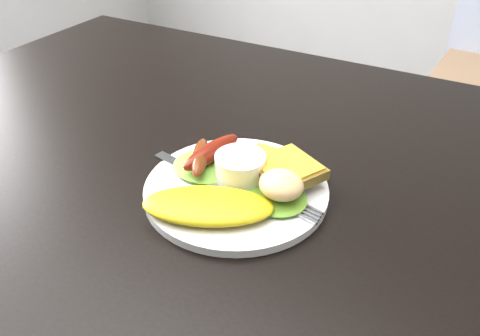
# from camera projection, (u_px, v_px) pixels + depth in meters

# --- Properties ---
(dining_table) EXTENTS (1.20, 0.80, 0.04)m
(dining_table) POSITION_uv_depth(u_px,v_px,m) (223.00, 155.00, 0.70)
(dining_table) COLOR black
(dining_table) RESTS_ON ground
(person) EXTENTS (0.56, 0.45, 1.35)m
(person) POSITION_uv_depth(u_px,v_px,m) (185.00, 51.00, 1.21)
(person) COLOR navy
(person) RESTS_ON ground
(plate) EXTENTS (0.23, 0.23, 0.01)m
(plate) POSITION_uv_depth(u_px,v_px,m) (236.00, 189.00, 0.59)
(plate) COLOR white
(plate) RESTS_ON dining_table
(lettuce_left) EXTENTS (0.10, 0.09, 0.01)m
(lettuce_left) POSITION_uv_depth(u_px,v_px,m) (207.00, 166.00, 0.61)
(lettuce_left) COLOR #4C992B
(lettuce_left) RESTS_ON plate
(lettuce_right) EXTENTS (0.10, 0.09, 0.01)m
(lettuce_right) POSITION_uv_depth(u_px,v_px,m) (275.00, 197.00, 0.56)
(lettuce_right) COLOR olive
(lettuce_right) RESTS_ON plate
(omelette) EXTENTS (0.17, 0.13, 0.02)m
(omelette) POSITION_uv_depth(u_px,v_px,m) (208.00, 205.00, 0.54)
(omelette) COLOR #D5B90B
(omelette) RESTS_ON plate
(sausage_a) EXTENTS (0.06, 0.09, 0.02)m
(sausage_a) POSITION_uv_depth(u_px,v_px,m) (200.00, 157.00, 0.60)
(sausage_a) COLOR #682506
(sausage_a) RESTS_ON lettuce_left
(sausage_b) EXTENTS (0.04, 0.11, 0.03)m
(sausage_b) POSITION_uv_depth(u_px,v_px,m) (212.00, 152.00, 0.61)
(sausage_b) COLOR #6F0502
(sausage_b) RESTS_ON lettuce_left
(ramekin) EXTENTS (0.07, 0.07, 0.04)m
(ramekin) POSITION_uv_depth(u_px,v_px,m) (240.00, 169.00, 0.58)
(ramekin) COLOR white
(ramekin) RESTS_ON plate
(toast_a) EXTENTS (0.08, 0.08, 0.01)m
(toast_a) POSITION_uv_depth(u_px,v_px,m) (271.00, 167.00, 0.61)
(toast_a) COLOR olive
(toast_a) RESTS_ON plate
(toast_b) EXTENTS (0.10, 0.10, 0.01)m
(toast_b) POSITION_uv_depth(u_px,v_px,m) (286.00, 170.00, 0.58)
(toast_b) COLOR olive
(toast_b) RESTS_ON toast_a
(potato_salad) EXTENTS (0.07, 0.07, 0.03)m
(potato_salad) POSITION_uv_depth(u_px,v_px,m) (281.00, 185.00, 0.55)
(potato_salad) COLOR #F7E3A7
(potato_salad) RESTS_ON lettuce_right
(fork) EXTENTS (0.18, 0.05, 0.00)m
(fork) POSITION_uv_depth(u_px,v_px,m) (207.00, 179.00, 0.59)
(fork) COLOR #ADAFB7
(fork) RESTS_ON plate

